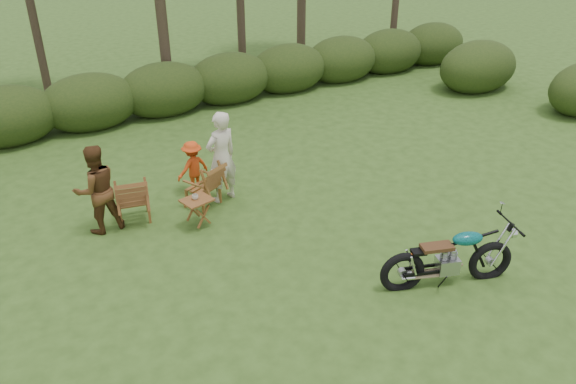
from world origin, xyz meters
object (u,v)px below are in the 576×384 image
lawn_chair_right (204,205)px  side_table (198,213)px  adult_a (224,199)px  child (195,191)px  cup (195,197)px  motorcycle (444,282)px  adult_b (104,229)px  lawn_chair_left (135,219)px

lawn_chair_right → side_table: 0.83m
adult_a → child: (-0.37, 0.60, 0.00)m
lawn_chair_right → side_table: size_ratio=1.65×
side_table → adult_a: bearing=39.3°
lawn_chair_right → cup: (-0.42, -0.65, 0.60)m
adult_a → motorcycle: bearing=101.0°
adult_a → child: bearing=-70.2°
motorcycle → child: bearing=133.8°
adult_b → motorcycle: bearing=128.8°
side_table → cup: (-0.02, 0.02, 0.32)m
adult_a → side_table: bearing=27.3°
cup → child: (0.48, 1.26, -0.60)m
adult_b → side_table: bearing=148.2°
lawn_chair_left → adult_a: size_ratio=0.51×
side_table → adult_b: adult_b is taller
lawn_chair_left → cup: bearing=151.6°
adult_b → child: adult_b is taller
side_table → cup: 0.32m
side_table → adult_b: (-1.54, 0.78, -0.28)m
lawn_chair_left → lawn_chair_right: bearing=-173.7°
lawn_chair_right → adult_b: bearing=-28.0°
motorcycle → adult_a: adult_a is taller
child → side_table: bearing=56.7°
motorcycle → child: (-2.17, 4.86, 0.00)m
cup → adult_a: 1.23m
adult_b → child: (2.00, 0.50, 0.00)m
adult_a → adult_b: (-2.37, 0.10, 0.00)m
motorcycle → adult_a: bearing=132.6°
side_table → adult_b: 1.75m
motorcycle → cup: 4.52m
motorcycle → side_table: size_ratio=3.71×
lawn_chair_left → cup: 1.36m
motorcycle → lawn_chair_right: bearing=137.4°
lawn_chair_right → lawn_chair_left: 1.34m
lawn_chair_left → side_table: side_table is taller
cup → lawn_chair_left: bearing=138.4°
adult_a → lawn_chair_right: bearing=-10.9°
lawn_chair_left → adult_b: bearing=18.1°
cup → lawn_chair_right: bearing=57.4°
lawn_chair_left → child: bearing=-149.1°
side_table → cup: size_ratio=4.82×
side_table → child: bearing=70.1°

